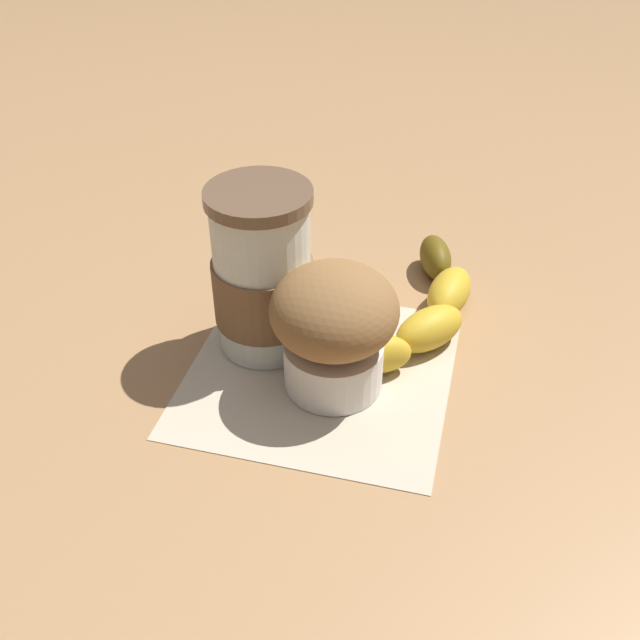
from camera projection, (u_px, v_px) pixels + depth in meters
ground_plane at (320, 372)px, 0.62m from camera, size 3.00×3.00×0.00m
paper_napkin at (320, 372)px, 0.62m from camera, size 0.26×0.26×0.00m
coffee_cup at (263, 276)px, 0.61m from camera, size 0.08×0.08×0.14m
muffin at (334, 325)px, 0.57m from camera, size 0.10×0.10×0.11m
banana at (427, 306)px, 0.66m from camera, size 0.13×0.19×0.04m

